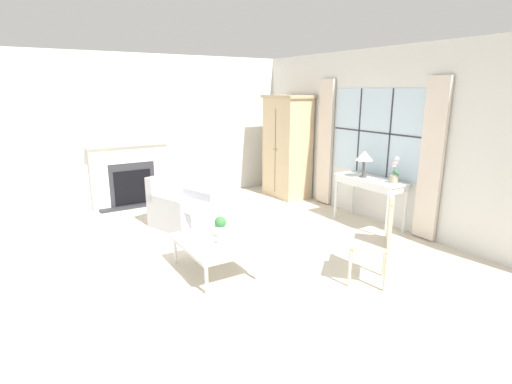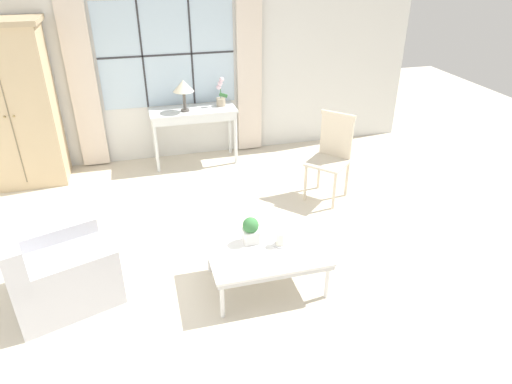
{
  "view_description": "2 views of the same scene",
  "coord_description": "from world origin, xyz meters",
  "px_view_note": "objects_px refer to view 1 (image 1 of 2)",
  "views": [
    {
      "loc": [
        4.59,
        -2.09,
        2.16
      ],
      "look_at": [
        0.35,
        0.51,
        0.87
      ],
      "focal_mm": 28.0,
      "sensor_mm": 36.0,
      "label": 1
    },
    {
      "loc": [
        -0.46,
        -3.38,
        2.79
      ],
      "look_at": [
        0.52,
        0.28,
        0.73
      ],
      "focal_mm": 32.0,
      "sensor_mm": 36.0,
      "label": 2
    }
  ],
  "objects_px": {
    "table_lamp": "(364,157)",
    "side_chair_wooden": "(379,234)",
    "console_table": "(370,184)",
    "potted_plant_small": "(220,226)",
    "armoire": "(287,147)",
    "potted_orchid": "(394,173)",
    "armchair_upholstered": "(182,209)",
    "pillar_candle": "(221,239)",
    "fireplace": "(130,169)",
    "coffee_table": "(214,244)"
  },
  "relations": [
    {
      "from": "potted_orchid",
      "to": "potted_plant_small",
      "type": "bearing_deg",
      "value": -95.79
    },
    {
      "from": "potted_orchid",
      "to": "armchair_upholstered",
      "type": "relative_size",
      "value": 0.38
    },
    {
      "from": "potted_plant_small",
      "to": "coffee_table",
      "type": "bearing_deg",
      "value": -54.26
    },
    {
      "from": "side_chair_wooden",
      "to": "coffee_table",
      "type": "bearing_deg",
      "value": -130.57
    },
    {
      "from": "console_table",
      "to": "pillar_candle",
      "type": "distance_m",
      "value": 2.89
    },
    {
      "from": "potted_orchid",
      "to": "pillar_candle",
      "type": "xyz_separation_m",
      "value": [
        -0.04,
        -2.9,
        -0.48
      ]
    },
    {
      "from": "table_lamp",
      "to": "side_chair_wooden",
      "type": "distance_m",
      "value": 2.16
    },
    {
      "from": "table_lamp",
      "to": "armoire",
      "type": "bearing_deg",
      "value": 179.61
    },
    {
      "from": "console_table",
      "to": "pillar_candle",
      "type": "relative_size",
      "value": 7.93
    },
    {
      "from": "fireplace",
      "to": "armchair_upholstered",
      "type": "xyz_separation_m",
      "value": [
        1.58,
        0.39,
        -0.43
      ]
    },
    {
      "from": "table_lamp",
      "to": "potted_plant_small",
      "type": "bearing_deg",
      "value": -84.95
    },
    {
      "from": "table_lamp",
      "to": "side_chair_wooden",
      "type": "relative_size",
      "value": 0.41
    },
    {
      "from": "pillar_candle",
      "to": "armchair_upholstered",
      "type": "bearing_deg",
      "value": 171.97
    },
    {
      "from": "armoire",
      "to": "potted_plant_small",
      "type": "height_order",
      "value": "armoire"
    },
    {
      "from": "potted_plant_small",
      "to": "potted_orchid",
      "type": "bearing_deg",
      "value": 84.21
    },
    {
      "from": "potted_orchid",
      "to": "side_chair_wooden",
      "type": "height_order",
      "value": "potted_orchid"
    },
    {
      "from": "fireplace",
      "to": "armchair_upholstered",
      "type": "relative_size",
      "value": 2.0
    },
    {
      "from": "potted_plant_small",
      "to": "armchair_upholstered",
      "type": "bearing_deg",
      "value": 174.78
    },
    {
      "from": "potted_plant_small",
      "to": "console_table",
      "type": "bearing_deg",
      "value": 92.62
    },
    {
      "from": "fireplace",
      "to": "side_chair_wooden",
      "type": "xyz_separation_m",
      "value": [
        4.64,
        1.54,
        -0.11
      ]
    },
    {
      "from": "potted_plant_small",
      "to": "pillar_candle",
      "type": "xyz_separation_m",
      "value": [
        0.25,
        -0.12,
        -0.06
      ]
    },
    {
      "from": "side_chair_wooden",
      "to": "table_lamp",
      "type": "bearing_deg",
      "value": 139.09
    },
    {
      "from": "armoire",
      "to": "potted_orchid",
      "type": "height_order",
      "value": "armoire"
    },
    {
      "from": "potted_orchid",
      "to": "armchair_upholstered",
      "type": "bearing_deg",
      "value": -127.21
    },
    {
      "from": "armoire",
      "to": "table_lamp",
      "type": "distance_m",
      "value": 2.1
    },
    {
      "from": "console_table",
      "to": "side_chair_wooden",
      "type": "bearing_deg",
      "value": -44.1
    },
    {
      "from": "potted_orchid",
      "to": "armchair_upholstered",
      "type": "xyz_separation_m",
      "value": [
        -1.99,
        -2.63,
        -0.67
      ]
    },
    {
      "from": "coffee_table",
      "to": "pillar_candle",
      "type": "xyz_separation_m",
      "value": [
        0.14,
        0.03,
        0.1
      ]
    },
    {
      "from": "coffee_table",
      "to": "pillar_candle",
      "type": "relative_size",
      "value": 6.97
    },
    {
      "from": "fireplace",
      "to": "armoire",
      "type": "bearing_deg",
      "value": 71.9
    },
    {
      "from": "armchair_upholstered",
      "to": "table_lamp",
      "type": "bearing_deg",
      "value": 59.65
    },
    {
      "from": "potted_orchid",
      "to": "console_table",
      "type": "bearing_deg",
      "value": -172.7
    },
    {
      "from": "fireplace",
      "to": "coffee_table",
      "type": "xyz_separation_m",
      "value": [
        3.4,
        0.09,
        -0.35
      ]
    },
    {
      "from": "armoire",
      "to": "console_table",
      "type": "distance_m",
      "value": 2.24
    },
    {
      "from": "console_table",
      "to": "table_lamp",
      "type": "distance_m",
      "value": 0.44
    },
    {
      "from": "console_table",
      "to": "potted_orchid",
      "type": "distance_m",
      "value": 0.48
    },
    {
      "from": "potted_orchid",
      "to": "potted_plant_small",
      "type": "relative_size",
      "value": 1.59
    },
    {
      "from": "side_chair_wooden",
      "to": "coffee_table",
      "type": "xyz_separation_m",
      "value": [
        -1.24,
        -1.45,
        -0.24
      ]
    },
    {
      "from": "potted_orchid",
      "to": "pillar_candle",
      "type": "distance_m",
      "value": 2.94
    },
    {
      "from": "armoire",
      "to": "coffee_table",
      "type": "height_order",
      "value": "armoire"
    },
    {
      "from": "coffee_table",
      "to": "potted_plant_small",
      "type": "xyz_separation_m",
      "value": [
        -0.1,
        0.15,
        0.17
      ]
    },
    {
      "from": "table_lamp",
      "to": "armchair_upholstered",
      "type": "xyz_separation_m",
      "value": [
        -1.48,
        -2.52,
        -0.85
      ]
    },
    {
      "from": "side_chair_wooden",
      "to": "potted_plant_small",
      "type": "bearing_deg",
      "value": -135.9
    },
    {
      "from": "armoire",
      "to": "potted_orchid",
      "type": "relative_size",
      "value": 5.12
    },
    {
      "from": "armoire",
      "to": "armchair_upholstered",
      "type": "bearing_deg",
      "value": -76.14
    },
    {
      "from": "armoire",
      "to": "table_lamp",
      "type": "height_order",
      "value": "armoire"
    },
    {
      "from": "side_chair_wooden",
      "to": "potted_plant_small",
      "type": "height_order",
      "value": "side_chair_wooden"
    },
    {
      "from": "console_table",
      "to": "potted_plant_small",
      "type": "height_order",
      "value": "console_table"
    },
    {
      "from": "armoire",
      "to": "coffee_table",
      "type": "relative_size",
      "value": 1.97
    },
    {
      "from": "potted_plant_small",
      "to": "pillar_candle",
      "type": "height_order",
      "value": "potted_plant_small"
    }
  ]
}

